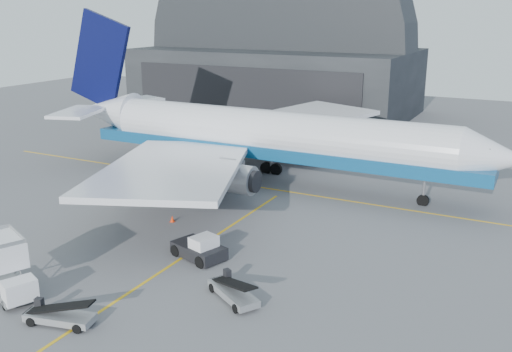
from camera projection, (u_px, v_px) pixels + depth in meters
The scene contains 9 objects.
ground at pixel (179, 260), 45.04m from camera, with size 200.00×200.00×0.00m, color #565659.
taxi_lines at pixel (253, 211), 55.85m from camera, with size 80.00×42.12×0.02m.
hangar at pixel (277, 62), 107.46m from camera, with size 50.00×28.30×28.00m.
airliner at pixel (258, 135), 64.29m from camera, with size 55.02×53.35×19.31m.
catering_truck at pixel (7, 267), 39.12m from camera, with size 6.14×4.26×3.97m.
pushback_tug at pixel (200, 249), 45.17m from camera, with size 4.91×3.69×2.03m.
belt_loader_a at pixel (59, 316), 35.73m from camera, with size 4.82×2.48×1.80m.
belt_loader_b at pixel (233, 291), 38.78m from camera, with size 4.76×3.75×1.88m.
traffic_cone at pixel (172, 219), 53.02m from camera, with size 0.41×0.41×0.60m.
Camera 1 is at (24.31, -34.02, 18.99)m, focal length 40.00 mm.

